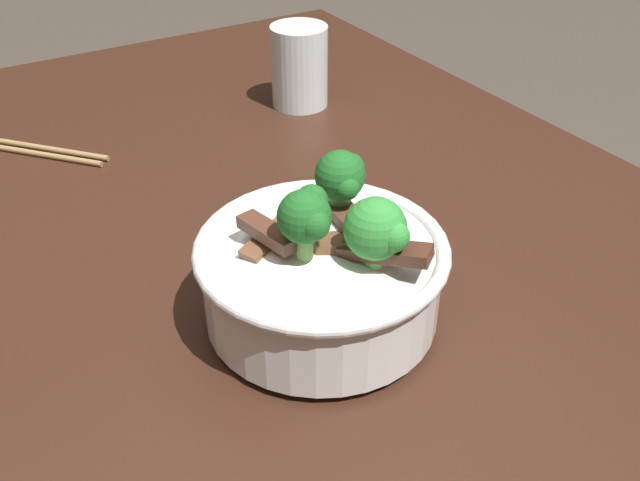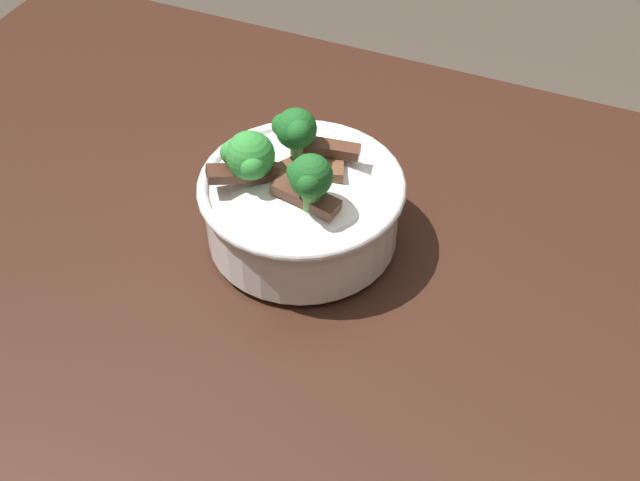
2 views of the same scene
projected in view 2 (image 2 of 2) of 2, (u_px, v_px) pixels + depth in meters
The scene contains 2 objects.
dining_table at pixel (360, 367), 0.91m from camera, with size 1.33×0.83×0.82m.
rice_bowl at pixel (301, 201), 0.83m from camera, with size 0.21×0.21×0.14m.
Camera 2 is at (-0.17, 0.52, 1.44)m, focal length 46.95 mm.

